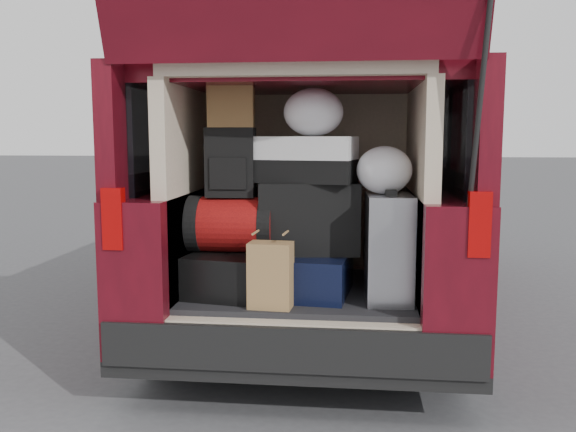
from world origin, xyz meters
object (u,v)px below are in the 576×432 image
object	(u,v)px
navy_hardshell	(310,274)
twotone_duffel	(304,159)
kraft_bag	(271,275)
black_hardshell	(236,271)
backpack	(231,162)
black_soft_case	(308,217)
silver_roller	(389,248)
red_duffel	(232,224)

from	to	relation	value
navy_hardshell	twotone_duffel	bearing A→B (deg)	137.17
navy_hardshell	kraft_bag	world-z (taller)	kraft_bag
black_hardshell	twotone_duffel	distance (m)	0.73
navy_hardshell	kraft_bag	distance (m)	0.35
backpack	twotone_duffel	bearing A→B (deg)	4.04
black_hardshell	black_soft_case	bearing A→B (deg)	16.86
silver_roller	twotone_duffel	world-z (taller)	twotone_duffel
black_hardshell	twotone_duffel	bearing A→B (deg)	15.94
navy_hardshell	black_soft_case	xyz separation A→B (m)	(-0.01, 0.06, 0.31)
silver_roller	kraft_bag	bearing A→B (deg)	-162.91
silver_roller	kraft_bag	xyz separation A→B (m)	(-0.60, -0.21, -0.11)
silver_roller	red_duffel	bearing A→B (deg)	172.70
silver_roller	black_hardshell	bearing A→B (deg)	171.69
black_hardshell	black_soft_case	world-z (taller)	black_soft_case
black_hardshell	red_duffel	distance (m)	0.27
black_soft_case	backpack	world-z (taller)	backpack
kraft_bag	navy_hardshell	bearing A→B (deg)	63.67
black_hardshell	black_soft_case	size ratio (longest dim) A/B	1.07
black_hardshell	red_duffel	bearing A→B (deg)	-133.60
silver_roller	red_duffel	xyz separation A→B (m)	(-0.86, 0.08, 0.10)
navy_hardshell	backpack	xyz separation A→B (m)	(-0.44, 0.00, 0.61)
kraft_bag	twotone_duffel	xyz separation A→B (m)	(0.14, 0.34, 0.57)
navy_hardshell	black_soft_case	size ratio (longest dim) A/B	0.95
black_hardshell	silver_roller	distance (m)	0.86
silver_roller	black_soft_case	world-z (taller)	black_soft_case
red_duffel	black_soft_case	distance (m)	0.43
red_duffel	backpack	world-z (taller)	backpack
silver_roller	kraft_bag	world-z (taller)	silver_roller
black_hardshell	backpack	world-z (taller)	backpack
kraft_bag	backpack	distance (m)	0.68
black_hardshell	silver_roller	bearing A→B (deg)	3.65
red_duffel	twotone_duffel	size ratio (longest dim) A/B	0.84
silver_roller	navy_hardshell	bearing A→B (deg)	166.52
kraft_bag	backpack	xyz separation A→B (m)	(-0.26, 0.29, 0.56)
silver_roller	twotone_duffel	bearing A→B (deg)	162.02
navy_hardshell	red_duffel	world-z (taller)	red_duffel
navy_hardshell	black_soft_case	world-z (taller)	black_soft_case
silver_roller	red_duffel	distance (m)	0.87
navy_hardshell	silver_roller	world-z (taller)	silver_roller
kraft_bag	black_soft_case	xyz separation A→B (m)	(0.16, 0.35, 0.25)
kraft_bag	black_soft_case	size ratio (longest dim) A/B	0.62
twotone_duffel	red_duffel	bearing A→B (deg)	-161.00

